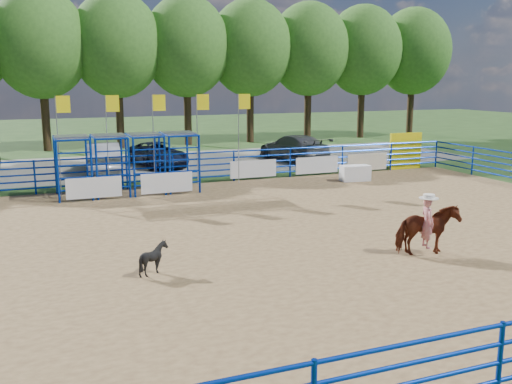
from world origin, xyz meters
The scene contains 12 objects.
ground centered at (0.00, 0.00, 0.00)m, with size 120.00×120.00×0.00m, color #2F4F1F.
arena_dirt centered at (0.00, 0.00, 0.01)m, with size 30.00×20.00×0.02m, color #98784C.
gravel_strip centered at (0.00, 17.00, 0.01)m, with size 40.00×10.00×0.01m, color gray.
announcer_table centered at (8.46, 7.83, 0.40)m, with size 1.41×0.66×0.75m, color white.
horse_and_rider centered at (4.07, -3.18, 0.87)m, with size 1.80×1.06×2.45m.
calf centered at (-3.37, -1.95, 0.43)m, with size 0.66×0.75×0.82m, color black.
car_b centered at (-2.59, 15.01, 0.81)m, with size 1.68×4.83×1.59m, color gray.
car_c centered at (0.62, 16.19, 0.68)m, with size 2.23×4.83×1.34m, color #151A36.
car_d centered at (8.74, 15.41, 0.79)m, with size 2.18×5.37×1.56m, color #5E5E61.
perimeter_fence centered at (0.00, 0.00, 0.75)m, with size 30.10×20.10×1.50m.
chute_assembly centered at (-1.90, 8.84, 1.26)m, with size 19.32×2.41×4.20m.
treeline centered at (0.00, 26.00, 7.53)m, with size 56.40×6.40×11.24m.
Camera 1 is at (-6.04, -15.73, 4.88)m, focal length 40.00 mm.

